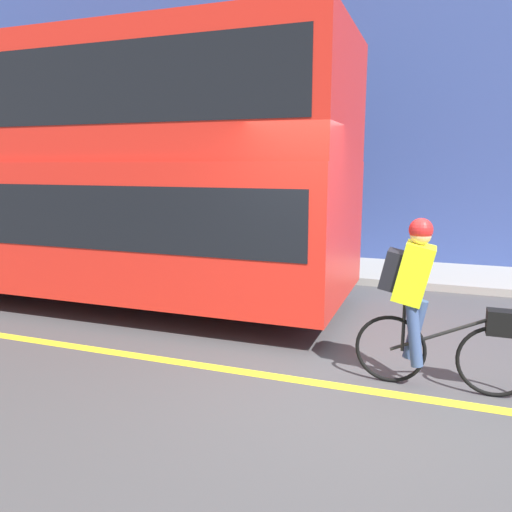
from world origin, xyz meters
The scene contains 6 objects.
ground_plane centered at (0.00, 0.00, 0.00)m, with size 80.00×80.00×0.00m, color #424244.
road_center_line centered at (0.00, -0.20, 0.00)m, with size 50.00×0.14×0.01m, color yellow.
sidewalk_curb centered at (0.00, 4.84, 0.06)m, with size 60.00×1.93×0.13m.
building_facade centered at (0.00, 5.96, 4.04)m, with size 60.00×0.30×8.08m.
bus centered at (-5.10, 1.70, 2.06)m, with size 9.52×2.57×3.70m.
cyclist_on_bike centered at (0.66, 0.07, 0.86)m, with size 1.57×0.32×1.59m.
Camera 1 is at (0.71, -4.59, 2.07)m, focal length 35.00 mm.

